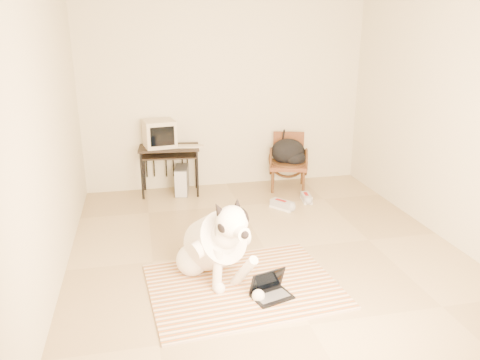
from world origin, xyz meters
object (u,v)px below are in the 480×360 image
object	(u,v)px
dog	(215,244)
pc_tower	(182,180)
computer_desk	(169,154)
crt_monitor	(159,134)
backpack	(289,153)
laptop	(270,290)
rattan_chair	(288,161)

from	to	relation	value
dog	pc_tower	xyz separation A→B (m)	(-0.07, 2.43, -0.16)
computer_desk	pc_tower	xyz separation A→B (m)	(0.16, -0.01, -0.39)
crt_monitor	backpack	distance (m)	1.84
crt_monitor	pc_tower	world-z (taller)	crt_monitor
dog	backpack	size ratio (longest dim) A/B	2.25
laptop	crt_monitor	distance (m)	3.10
crt_monitor	pc_tower	distance (m)	0.72
laptop	pc_tower	distance (m)	2.89
laptop	computer_desk	size ratio (longest dim) A/B	0.45
dog	pc_tower	world-z (taller)	dog
dog	crt_monitor	world-z (taller)	crt_monitor
dog	crt_monitor	bearing A→B (deg)	97.94
laptop	dog	bearing A→B (deg)	134.14
computer_desk	rattan_chair	xyz separation A→B (m)	(1.68, -0.09, -0.19)
pc_tower	rattan_chair	bearing A→B (deg)	-2.79
crt_monitor	dog	bearing A→B (deg)	-82.06
crt_monitor	backpack	world-z (taller)	crt_monitor
dog	rattan_chair	bearing A→B (deg)	58.30
computer_desk	crt_monitor	world-z (taller)	crt_monitor
computer_desk	backpack	distance (m)	1.69
laptop	rattan_chair	xyz separation A→B (m)	(1.05, 2.77, 0.32)
computer_desk	dog	bearing A→B (deg)	-84.60
computer_desk	pc_tower	distance (m)	0.42
pc_tower	computer_desk	bearing A→B (deg)	174.90
rattan_chair	computer_desk	bearing A→B (deg)	176.99
backpack	laptop	bearing A→B (deg)	-110.86
laptop	pc_tower	size ratio (longest dim) A/B	0.89
crt_monitor	backpack	xyz separation A→B (m)	(1.80, -0.15, -0.33)
laptop	rattan_chair	world-z (taller)	rattan_chair
pc_tower	laptop	bearing A→B (deg)	-80.42
backpack	pc_tower	bearing A→B (deg)	176.72
rattan_chair	laptop	bearing A→B (deg)	-110.67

